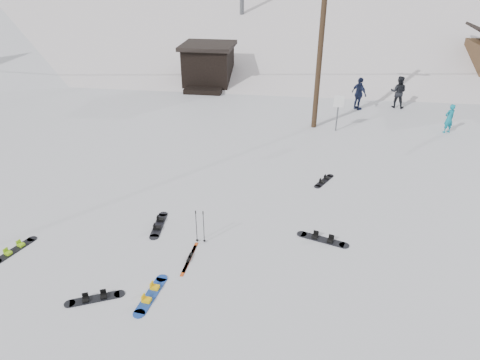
# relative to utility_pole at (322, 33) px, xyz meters

# --- Properties ---
(ground) EXTENTS (200.00, 200.00, 0.00)m
(ground) POSITION_rel_utility_pole_xyz_m (-2.00, -14.00, -4.68)
(ground) COLOR silver
(ground) RESTS_ON ground
(ski_slope) EXTENTS (60.00, 85.24, 65.97)m
(ski_slope) POSITION_rel_utility_pole_xyz_m (-2.00, 41.00, -16.68)
(ski_slope) COLOR white
(ski_slope) RESTS_ON ground
(ridge_left) EXTENTS (47.54, 95.03, 58.38)m
(ridge_left) POSITION_rel_utility_pole_xyz_m (-38.00, 34.00, -15.68)
(ridge_left) COLOR silver
(ridge_left) RESTS_ON ground
(utility_pole) EXTENTS (2.00, 0.26, 9.00)m
(utility_pole) POSITION_rel_utility_pole_xyz_m (0.00, 0.00, 0.00)
(utility_pole) COLOR #3A2819
(utility_pole) RESTS_ON ground
(trail_sign) EXTENTS (0.50, 0.09, 1.85)m
(trail_sign) POSITION_rel_utility_pole_xyz_m (1.10, -0.42, -3.41)
(trail_sign) COLOR #595B60
(trail_sign) RESTS_ON ground
(lift_hut) EXTENTS (3.40, 4.10, 2.75)m
(lift_hut) POSITION_rel_utility_pole_xyz_m (-7.00, 6.94, -3.32)
(lift_hut) COLOR black
(lift_hut) RESTS_ON ground
(hero_snowboard) EXTENTS (0.48, 1.66, 0.12)m
(hero_snowboard) POSITION_rel_utility_pole_xyz_m (-4.36, -13.15, -4.65)
(hero_snowboard) COLOR #1A44AD
(hero_snowboard) RESTS_ON ground
(hero_skis) EXTENTS (0.16, 1.59, 0.08)m
(hero_skis) POSITION_rel_utility_pole_xyz_m (-3.73, -11.51, -4.66)
(hero_skis) COLOR #B44012
(hero_skis) RESTS_ON ground
(ski_poles) EXTENTS (0.31, 0.08, 1.13)m
(ski_poles) POSITION_rel_utility_pole_xyz_m (-3.59, -10.64, -4.10)
(ski_poles) COLOR black
(ski_poles) RESTS_ON ground
(board_scatter_a) EXTENTS (1.42, 0.81, 0.11)m
(board_scatter_a) POSITION_rel_utility_pole_xyz_m (-5.77, -13.48, -4.65)
(board_scatter_a) COLOR black
(board_scatter_a) RESTS_ON ground
(board_scatter_b) EXTENTS (0.42, 1.64, 0.12)m
(board_scatter_b) POSITION_rel_utility_pole_xyz_m (-5.17, -9.95, -4.65)
(board_scatter_b) COLOR black
(board_scatter_b) RESTS_ON ground
(board_scatter_c) EXTENTS (0.67, 1.49, 0.11)m
(board_scatter_c) POSITION_rel_utility_pole_xyz_m (-9.09, -11.87, -4.65)
(board_scatter_c) COLOR black
(board_scatter_c) RESTS_ON ground
(board_scatter_d) EXTENTS (1.62, 0.73, 0.12)m
(board_scatter_d) POSITION_rel_utility_pole_xyz_m (0.19, -10.00, -4.65)
(board_scatter_d) COLOR black
(board_scatter_d) RESTS_ON ground
(board_scatter_f) EXTENTS (0.80, 1.27, 0.10)m
(board_scatter_f) POSITION_rel_utility_pole_xyz_m (0.35, -6.02, -4.66)
(board_scatter_f) COLOR black
(board_scatter_f) RESTS_ON ground
(skier_teal) EXTENTS (0.64, 0.55, 1.47)m
(skier_teal) POSITION_rel_utility_pole_xyz_m (6.59, 0.14, -3.95)
(skier_teal) COLOR #0E7C91
(skier_teal) RESTS_ON ground
(skier_dark) EXTENTS (1.04, 0.91, 1.83)m
(skier_dark) POSITION_rel_utility_pole_xyz_m (4.78, 3.89, -3.77)
(skier_dark) COLOR black
(skier_dark) RESTS_ON ground
(skier_navy) EXTENTS (1.02, 1.13, 1.84)m
(skier_navy) POSITION_rel_utility_pole_xyz_m (2.51, 3.17, -3.76)
(skier_navy) COLOR #1B2344
(skier_navy) RESTS_ON ground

